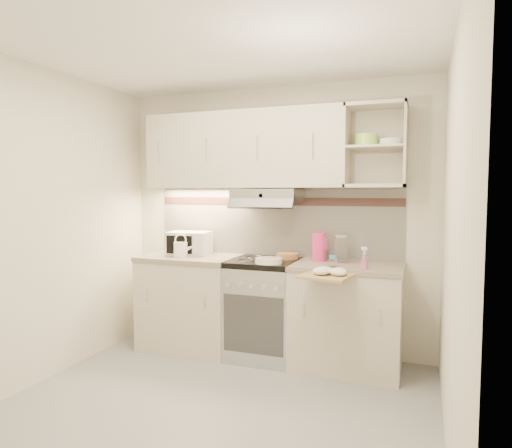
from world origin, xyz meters
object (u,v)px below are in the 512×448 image
(spray_bottle, at_px, (364,260))
(pink_pitcher, at_px, (319,247))
(electric_range, at_px, (264,308))
(watering_can, at_px, (182,249))
(plate_stack, at_px, (269,261))
(glass_jar, at_px, (342,248))
(microwave, at_px, (189,243))
(cutting_board, at_px, (326,276))

(spray_bottle, bearing_deg, pink_pitcher, 119.24)
(electric_range, xyz_separation_m, pink_pitcher, (0.48, 0.11, 0.58))
(watering_can, xyz_separation_m, spray_bottle, (1.70, -0.10, -0.00))
(watering_can, distance_m, plate_stack, 0.90)
(pink_pitcher, height_order, glass_jar, pink_pitcher)
(electric_range, relative_size, spray_bottle, 4.75)
(microwave, distance_m, plate_stack, 0.94)
(watering_can, height_order, cutting_board, watering_can)
(plate_stack, relative_size, cutting_board, 0.64)
(microwave, distance_m, glass_jar, 1.48)
(electric_range, height_order, pink_pitcher, pink_pitcher)
(plate_stack, relative_size, spray_bottle, 1.22)
(electric_range, relative_size, cutting_board, 2.48)
(watering_can, bearing_deg, glass_jar, -11.14)
(spray_bottle, bearing_deg, glass_jar, 103.52)
(spray_bottle, bearing_deg, microwave, 146.40)
(electric_range, xyz_separation_m, plate_stack, (0.10, -0.18, 0.47))
(glass_jar, relative_size, spray_bottle, 1.28)
(cutting_board, bearing_deg, microwave, 170.67)
(microwave, bearing_deg, glass_jar, -5.87)
(microwave, xyz_separation_m, watering_can, (0.01, -0.16, -0.03))
(cutting_board, bearing_deg, pink_pitcher, 117.42)
(electric_range, relative_size, plate_stack, 3.89)
(watering_can, distance_m, cutting_board, 1.49)
(spray_bottle, distance_m, cutting_board, 0.37)
(microwave, height_order, plate_stack, microwave)
(microwave, bearing_deg, watering_can, -94.40)
(plate_stack, height_order, pink_pitcher, pink_pitcher)
(plate_stack, xyz_separation_m, spray_bottle, (0.81, -0.02, 0.05))
(electric_range, xyz_separation_m, microwave, (-0.80, 0.06, 0.56))
(microwave, xyz_separation_m, plate_stack, (0.90, -0.24, -0.09))
(microwave, height_order, spray_bottle, microwave)
(microwave, xyz_separation_m, glass_jar, (1.48, 0.03, 0.01))
(watering_can, bearing_deg, spray_bottle, -21.79)
(pink_pitcher, bearing_deg, plate_stack, -141.69)
(electric_range, bearing_deg, pink_pitcher, 13.45)
(pink_pitcher, bearing_deg, microwave, -177.56)
(plate_stack, height_order, glass_jar, glass_jar)
(plate_stack, bearing_deg, cutting_board, -25.33)
(pink_pitcher, xyz_separation_m, glass_jar, (0.20, -0.02, -0.00))
(glass_jar, height_order, cutting_board, glass_jar)
(plate_stack, xyz_separation_m, pink_pitcher, (0.37, 0.29, 0.10))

